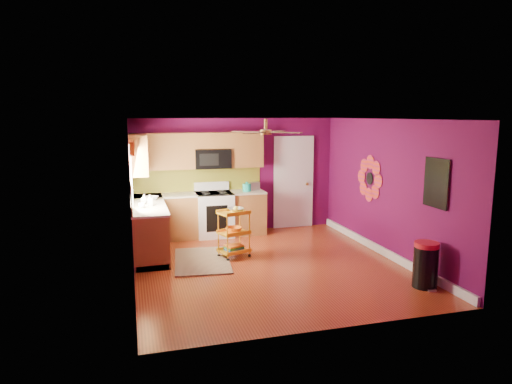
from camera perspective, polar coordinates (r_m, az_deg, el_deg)
name	(u,v)px	position (r m, az deg, el deg)	size (l,w,h in m)	color
ground	(269,265)	(8.01, 1.58, -9.10)	(5.00, 5.00, 0.00)	maroon
room_envelope	(271,171)	(7.65, 1.83, 2.58)	(4.54, 5.04, 2.52)	#5A0A41
lower_cabinets	(179,222)	(9.35, -9.66, -3.71)	(2.81, 2.31, 0.94)	brown
electric_range	(214,214)	(9.79, -5.25, -2.72)	(0.76, 0.66, 1.13)	white
upper_cabinetry	(180,153)	(9.50, -9.49, 4.84)	(2.80, 2.30, 1.26)	brown
left_window	(131,163)	(8.34, -15.34, 3.55)	(0.08, 1.35, 1.08)	white
panel_door	(293,183)	(10.47, 4.70, 1.11)	(0.95, 0.11, 2.15)	white
right_wall_art	(397,180)	(8.30, 17.20, 1.40)	(0.04, 2.74, 1.04)	black
ceiling_fan	(266,132)	(7.78, 1.22, 7.56)	(1.01, 1.01, 0.26)	#BF8C3F
shag_rug	(202,260)	(8.26, -6.77, -8.49)	(0.95, 1.55, 0.02)	black
rolling_cart	(234,231)	(8.32, -2.74, -4.91)	(0.62, 0.53, 0.94)	yellow
trash_can	(426,265)	(7.38, 20.43, -8.54)	(0.40, 0.42, 0.70)	black
teal_kettle	(247,187)	(9.84, -1.16, 0.59)	(0.18, 0.18, 0.21)	#16A896
toaster	(254,186)	(9.99, -0.22, 0.75)	(0.22, 0.15, 0.18)	beige
soap_bottle_a	(150,200)	(8.51, -13.11, -0.99)	(0.09, 0.09, 0.20)	#EA3F72
soap_bottle_b	(144,199)	(8.74, -13.80, -0.81)	(0.14, 0.14, 0.18)	white
counter_dish	(152,198)	(9.10, -12.90, -0.73)	(0.27, 0.27, 0.07)	white
counter_cup	(142,205)	(8.32, -14.06, -1.63)	(0.12, 0.12, 0.09)	white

